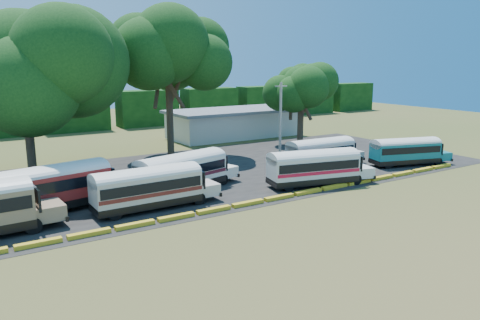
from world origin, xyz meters
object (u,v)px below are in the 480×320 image
bus_cream_west (150,186)px  bus_teal (407,150)px  bus_red (52,185)px  tree_west (23,66)px  bus_white_red (315,166)px

bus_cream_west → bus_teal: size_ratio=1.07×
bus_red → tree_west: 13.63m
tree_west → bus_cream_west: bearing=-67.2°
bus_red → bus_white_red: 21.62m
bus_cream_west → bus_teal: bearing=-1.4°
bus_cream_west → tree_west: size_ratio=0.64×
bus_cream_west → bus_white_red: (14.88, -1.44, 0.01)m
bus_white_red → bus_teal: bearing=17.2°
bus_red → bus_teal: size_ratio=1.19×
bus_white_red → bus_teal: size_ratio=1.10×
bus_cream_west → bus_teal: (28.53, -0.37, -0.14)m
bus_teal → bus_cream_west: bearing=-164.1°
bus_red → bus_cream_west: 7.04m
bus_red → bus_teal: bearing=-17.4°
bus_white_red → tree_west: bearing=156.0°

